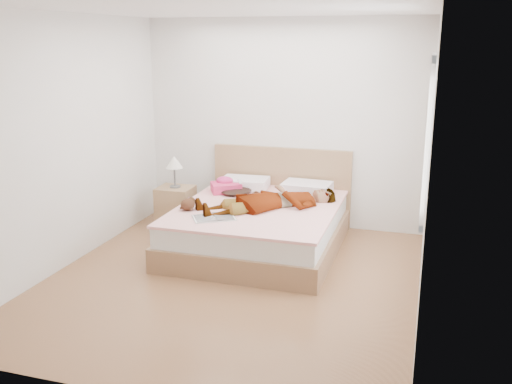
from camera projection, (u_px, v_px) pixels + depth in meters
ground at (231, 281)px, 5.68m from camera, size 4.00×4.00×0.00m
woman at (271, 197)px, 6.38m from camera, size 1.70×1.52×0.23m
hair at (236, 190)px, 6.98m from camera, size 0.45×0.53×0.07m
phone at (240, 182)px, 6.88m from camera, size 0.08×0.09×0.04m
room_shell at (428, 136)px, 5.07m from camera, size 4.00×4.00×4.00m
bed at (261, 224)px, 6.57m from camera, size 1.80×2.08×1.00m
towel at (226, 186)px, 7.01m from camera, size 0.45×0.42×0.19m
magazine at (214, 218)px, 5.98m from camera, size 0.52×0.47×0.03m
coffee_mug at (244, 207)px, 6.22m from camera, size 0.14×0.11×0.10m
plush_toy at (188, 204)px, 6.27m from camera, size 0.15×0.23×0.13m
nightstand at (176, 204)px, 7.23m from camera, size 0.44×0.39×0.93m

